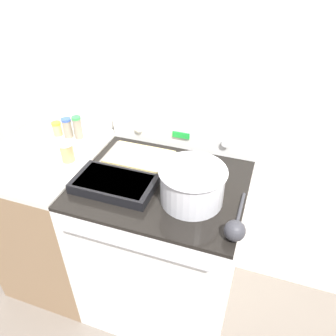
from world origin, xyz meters
The scene contains 12 objects.
kitchen_wall centered at (0.00, 0.70, 1.25)m, with size 8.00×0.05×2.50m.
stove_range centered at (0.00, 0.33, 0.45)m, with size 0.77×0.70×0.90m.
control_panel centered at (0.00, 0.64, 0.98)m, with size 0.77×0.07×0.15m.
side_counter centered at (-0.66, 0.33, 0.46)m, with size 0.54×0.67×0.91m.
mixing_bowl centered at (0.16, 0.24, 0.99)m, with size 0.28×0.28×0.16m.
casserole_dish centered at (-0.18, 0.21, 0.93)m, with size 0.36×0.20×0.05m.
baking_tray centered at (-0.16, 0.45, 0.91)m, with size 0.35×0.22×0.02m.
ladle centered at (0.37, 0.10, 0.94)m, with size 0.08×0.30×0.08m.
spice_jar_white_cap centered at (-0.49, 0.31, 0.96)m, with size 0.07×0.07×0.10m.
spice_jar_green_cap centered at (-0.55, 0.52, 0.98)m, with size 0.05×0.05×0.13m.
spice_jar_blue_cap centered at (-0.61, 0.51, 0.97)m, with size 0.05×0.05×0.11m.
spice_jar_yellow_cap centered at (-0.68, 0.51, 0.95)m, with size 0.05×0.05×0.08m.
Camera 1 is at (0.41, -0.78, 1.83)m, focal length 35.00 mm.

